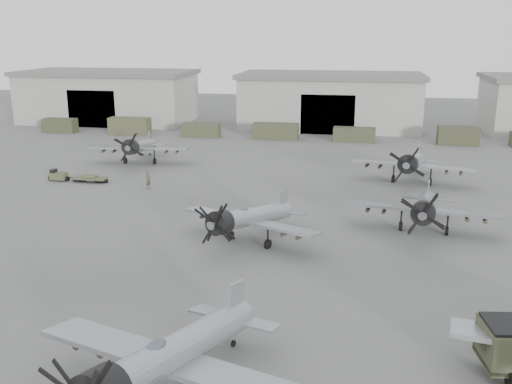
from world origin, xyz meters
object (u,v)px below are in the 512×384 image
at_px(aircraft_mid_1, 248,218).
at_px(aircraft_far_1, 413,163).
at_px(aircraft_far_0, 139,146).
at_px(tug_trailer, 71,177).
at_px(aircraft_near_1, 166,358).
at_px(aircraft_mid_2, 425,207).
at_px(ground_crew, 148,180).

relative_size(aircraft_mid_1, aircraft_far_1, 0.88).
bearing_deg(aircraft_mid_1, aircraft_far_0, 150.11).
height_order(aircraft_far_1, tug_trailer, aircraft_far_1).
bearing_deg(aircraft_near_1, aircraft_mid_2, 79.74).
height_order(aircraft_mid_2, tug_trailer, aircraft_mid_2).
bearing_deg(ground_crew, aircraft_far_1, -54.37).
height_order(aircraft_far_0, tug_trailer, aircraft_far_0).
relative_size(tug_trailer, ground_crew, 3.36).
distance_m(aircraft_far_1, tug_trailer, 35.36).
bearing_deg(aircraft_far_0, aircraft_mid_1, -59.77).
distance_m(aircraft_near_1, tug_trailer, 40.51).
relative_size(aircraft_near_1, aircraft_mid_1, 1.17).
bearing_deg(aircraft_mid_2, tug_trailer, 172.77).
height_order(aircraft_near_1, aircraft_mid_2, aircraft_near_1).
height_order(aircraft_far_0, ground_crew, aircraft_far_0).
xyz_separation_m(aircraft_mid_2, tug_trailer, (-34.63, 10.07, -1.62)).
distance_m(aircraft_near_1, aircraft_mid_1, 19.17).
height_order(aircraft_near_1, aircraft_far_0, aircraft_near_1).
bearing_deg(aircraft_far_0, ground_crew, -70.81).
xyz_separation_m(aircraft_mid_2, aircraft_far_1, (0.34, 15.04, 0.15)).
relative_size(aircraft_far_0, ground_crew, 6.42).
xyz_separation_m(aircraft_far_1, tug_trailer, (-34.97, -4.97, -1.77)).
height_order(aircraft_near_1, aircraft_far_1, aircraft_near_1).
distance_m(aircraft_mid_2, aircraft_far_1, 15.05).
bearing_deg(aircraft_near_1, aircraft_far_1, 89.18).
bearing_deg(aircraft_far_1, aircraft_mid_2, -78.81).
xyz_separation_m(aircraft_near_1, ground_crew, (-12.89, 32.53, -1.41)).
relative_size(aircraft_far_1, tug_trailer, 2.03).
distance_m(aircraft_mid_2, aircraft_far_0, 35.90).
distance_m(aircraft_mid_1, aircraft_far_1, 23.85).
distance_m(aircraft_mid_1, aircraft_far_0, 29.49).
xyz_separation_m(aircraft_far_0, tug_trailer, (-4.15, -8.92, -1.65)).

